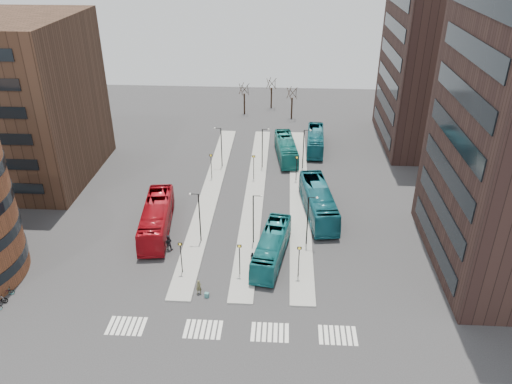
# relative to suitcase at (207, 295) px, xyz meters

# --- Properties ---
(ground) EXTENTS (160.00, 160.00, 0.00)m
(ground) POSITION_rel_suitcase_xyz_m (1.31, -8.38, -0.25)
(ground) COLOR #29292C
(ground) RESTS_ON ground
(island_left) EXTENTS (2.50, 45.00, 0.15)m
(island_left) POSITION_rel_suitcase_xyz_m (-2.69, 21.62, -0.18)
(island_left) COLOR gray
(island_left) RESTS_ON ground
(island_mid) EXTENTS (2.50, 45.00, 0.15)m
(island_mid) POSITION_rel_suitcase_xyz_m (3.31, 21.62, -0.18)
(island_mid) COLOR gray
(island_mid) RESTS_ON ground
(island_right) EXTENTS (2.50, 45.00, 0.15)m
(island_right) POSITION_rel_suitcase_xyz_m (9.31, 21.62, -0.18)
(island_right) COLOR gray
(island_right) RESTS_ON ground
(suitcase) EXTENTS (0.46, 0.40, 0.50)m
(suitcase) POSITION_rel_suitcase_xyz_m (0.00, 0.00, 0.00)
(suitcase) COLOR #221C9B
(suitcase) RESTS_ON ground
(red_bus) EXTENTS (4.29, 12.64, 3.45)m
(red_bus) POSITION_rel_suitcase_xyz_m (-7.58, 11.57, 1.47)
(red_bus) COLOR #9F0C15
(red_bus) RESTS_ON ground
(teal_bus_a) EXTENTS (4.25, 11.02, 2.99)m
(teal_bus_a) POSITION_rel_suitcase_xyz_m (6.07, 6.78, 1.25)
(teal_bus_a) COLOR #16696F
(teal_bus_a) RESTS_ON ground
(teal_bus_b) EXTENTS (3.92, 11.20, 3.05)m
(teal_bus_b) POSITION_rel_suitcase_xyz_m (7.41, 33.57, 1.27)
(teal_bus_b) COLOR #156B66
(teal_bus_b) RESTS_ON ground
(teal_bus_c) EXTENTS (4.61, 12.95, 3.53)m
(teal_bus_c) POSITION_rel_suitcase_xyz_m (11.52, 16.62, 1.51)
(teal_bus_c) COLOR #155D6B
(teal_bus_c) RESTS_ON ground
(teal_bus_d) EXTENTS (3.07, 10.86, 2.99)m
(teal_bus_d) POSITION_rel_suitcase_xyz_m (12.08, 37.30, 1.25)
(teal_bus_d) COLOR #155F6D
(teal_bus_d) RESTS_ON ground
(traveller) EXTENTS (0.57, 0.39, 1.53)m
(traveller) POSITION_rel_suitcase_xyz_m (-0.83, 0.53, 0.52)
(traveller) COLOR brown
(traveller) RESTS_ON ground
(commuter_a) EXTENTS (0.99, 0.81, 1.88)m
(commuter_a) POSITION_rel_suitcase_xyz_m (-5.41, 7.75, 0.69)
(commuter_a) COLOR black
(commuter_a) RESTS_ON ground
(commuter_b) EXTENTS (0.70, 0.95, 1.50)m
(commuter_b) POSITION_rel_suitcase_xyz_m (4.06, 5.59, 0.50)
(commuter_b) COLOR black
(commuter_b) RESTS_ON ground
(commuter_c) EXTENTS (0.94, 1.18, 1.59)m
(commuter_c) POSITION_rel_suitcase_xyz_m (5.27, 9.62, 0.55)
(commuter_c) COLOR black
(commuter_c) RESTS_ON ground
(bicycle_far) EXTENTS (1.80, 1.14, 0.89)m
(bicycle_far) POSITION_rel_suitcase_xyz_m (-19.69, -0.94, 0.20)
(bicycle_far) COLOR gray
(bicycle_far) RESTS_ON ground
(crosswalk_stripes) EXTENTS (22.35, 2.40, 0.01)m
(crosswalk_stripes) POSITION_rel_suitcase_xyz_m (3.06, -4.38, -0.25)
(crosswalk_stripes) COLOR silver
(crosswalk_stripes) RESTS_ON ground
(tower_far) EXTENTS (20.12, 20.00, 30.00)m
(tower_far) POSITION_rel_suitcase_xyz_m (33.29, 41.62, 14.75)
(tower_far) COLOR #32201C
(tower_far) RESTS_ON ground
(sign_poles) EXTENTS (12.45, 22.12, 3.65)m
(sign_poles) POSITION_rel_suitcase_xyz_m (2.91, 14.62, 2.16)
(sign_poles) COLOR black
(sign_poles) RESTS_ON ground
(lamp_posts) EXTENTS (14.04, 20.24, 6.12)m
(lamp_posts) POSITION_rel_suitcase_xyz_m (3.95, 19.62, 3.33)
(lamp_posts) COLOR black
(lamp_posts) RESTS_ON ground
(bare_trees) EXTENTS (10.97, 8.14, 5.90)m
(bare_trees) POSITION_rel_suitcase_xyz_m (3.98, 54.29, 2.47)
(bare_trees) COLOR black
(bare_trees) RESTS_ON ground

